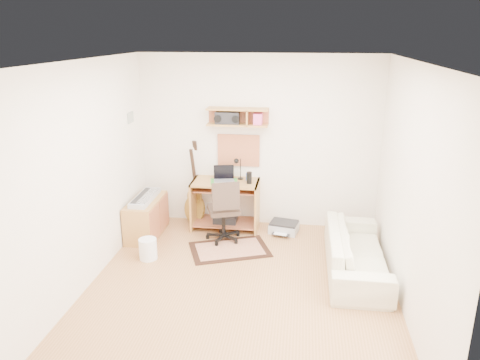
# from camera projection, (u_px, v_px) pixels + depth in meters

# --- Properties ---
(floor) EXTENTS (3.60, 4.00, 0.01)m
(floor) POSITION_uv_depth(u_px,v_px,m) (240.00, 288.00, 5.44)
(floor) COLOR #B07A49
(floor) RESTS_ON ground
(ceiling) EXTENTS (3.60, 4.00, 0.01)m
(ceiling) POSITION_uv_depth(u_px,v_px,m) (241.00, 61.00, 4.63)
(ceiling) COLOR white
(ceiling) RESTS_ON ground
(back_wall) EXTENTS (3.60, 0.01, 2.60)m
(back_wall) POSITION_uv_depth(u_px,v_px,m) (259.00, 142.00, 6.92)
(back_wall) COLOR white
(back_wall) RESTS_ON ground
(left_wall) EXTENTS (0.01, 4.00, 2.60)m
(left_wall) POSITION_uv_depth(u_px,v_px,m) (85.00, 177.00, 5.27)
(left_wall) COLOR white
(left_wall) RESTS_ON ground
(right_wall) EXTENTS (0.01, 4.00, 2.60)m
(right_wall) POSITION_uv_depth(u_px,v_px,m) (412.00, 191.00, 4.80)
(right_wall) COLOR white
(right_wall) RESTS_ON ground
(wall_shelf) EXTENTS (0.90, 0.25, 0.26)m
(wall_shelf) POSITION_uv_depth(u_px,v_px,m) (238.00, 117.00, 6.72)
(wall_shelf) COLOR #BB8442
(wall_shelf) RESTS_ON back_wall
(cork_board) EXTENTS (0.64, 0.03, 0.49)m
(cork_board) POSITION_uv_depth(u_px,v_px,m) (239.00, 150.00, 6.98)
(cork_board) COLOR tan
(cork_board) RESTS_ON back_wall
(wall_photo) EXTENTS (0.02, 0.20, 0.15)m
(wall_photo) POSITION_uv_depth(u_px,v_px,m) (130.00, 118.00, 6.55)
(wall_photo) COLOR #4C8CBF
(wall_photo) RESTS_ON left_wall
(desk) EXTENTS (1.00, 0.55, 0.75)m
(desk) POSITION_uv_depth(u_px,v_px,m) (225.00, 205.00, 7.01)
(desk) COLOR #BB8442
(desk) RESTS_ON floor
(laptop) EXTENTS (0.36, 0.36, 0.23)m
(laptop) POSITION_uv_depth(u_px,v_px,m) (224.00, 174.00, 6.84)
(laptop) COLOR silver
(laptop) RESTS_ON desk
(speaker) EXTENTS (0.08, 0.08, 0.17)m
(speaker) POSITION_uv_depth(u_px,v_px,m) (249.00, 178.00, 6.77)
(speaker) COLOR black
(speaker) RESTS_ON desk
(desk_lamp) EXTENTS (0.11, 0.11, 0.33)m
(desk_lamp) POSITION_uv_depth(u_px,v_px,m) (240.00, 169.00, 6.94)
(desk_lamp) COLOR black
(desk_lamp) RESTS_ON desk
(pencil_cup) EXTENTS (0.07, 0.07, 0.10)m
(pencil_cup) POSITION_uv_depth(u_px,v_px,m) (248.00, 177.00, 6.93)
(pencil_cup) COLOR #34489E
(pencil_cup) RESTS_ON desk
(boombox) EXTENTS (0.35, 0.16, 0.18)m
(boombox) POSITION_uv_depth(u_px,v_px,m) (227.00, 118.00, 6.74)
(boombox) COLOR black
(boombox) RESTS_ON wall_shelf
(rug) EXTENTS (1.24, 1.04, 0.01)m
(rug) POSITION_uv_depth(u_px,v_px,m) (230.00, 249.00, 6.39)
(rug) COLOR tan
(rug) RESTS_ON floor
(task_chair) EXTENTS (0.62, 0.62, 0.94)m
(task_chair) POSITION_uv_depth(u_px,v_px,m) (223.00, 209.00, 6.56)
(task_chair) COLOR #362820
(task_chair) RESTS_ON floor
(cabinet) EXTENTS (0.40, 0.90, 0.55)m
(cabinet) POSITION_uv_depth(u_px,v_px,m) (146.00, 217.00, 6.78)
(cabinet) COLOR #BB8442
(cabinet) RESTS_ON floor
(music_keyboard) EXTENTS (0.24, 0.77, 0.07)m
(music_keyboard) POSITION_uv_depth(u_px,v_px,m) (145.00, 198.00, 6.69)
(music_keyboard) COLOR #B2B5BA
(music_keyboard) RESTS_ON cabinet
(guitar) EXTENTS (0.40, 0.32, 1.31)m
(guitar) POSITION_uv_depth(u_px,v_px,m) (194.00, 183.00, 7.11)
(guitar) COLOR #B78D38
(guitar) RESTS_ON floor
(waste_basket) EXTENTS (0.27, 0.27, 0.28)m
(waste_basket) POSITION_uv_depth(u_px,v_px,m) (148.00, 249.00, 6.10)
(waste_basket) COLOR white
(waste_basket) RESTS_ON floor
(printer) EXTENTS (0.47, 0.40, 0.16)m
(printer) POSITION_uv_depth(u_px,v_px,m) (284.00, 227.00, 6.93)
(printer) COLOR #A5A8AA
(printer) RESTS_ON floor
(sofa) EXTENTS (0.53, 1.80, 0.70)m
(sofa) POSITION_uv_depth(u_px,v_px,m) (357.00, 245.00, 5.73)
(sofa) COLOR beige
(sofa) RESTS_ON floor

